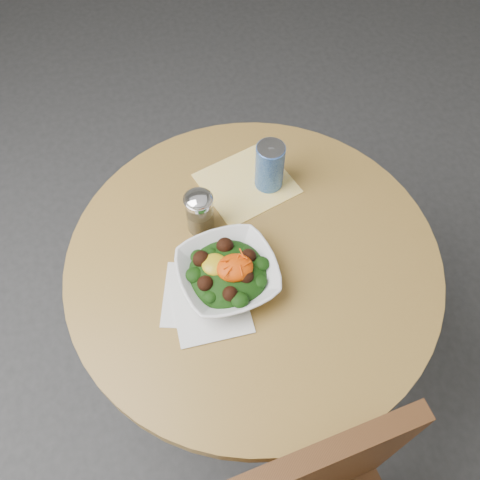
{
  "coord_description": "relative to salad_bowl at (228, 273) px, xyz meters",
  "views": [
    {
      "loc": [
        -0.18,
        -0.62,
        1.85
      ],
      "look_at": [
        -0.03,
        0.02,
        0.81
      ],
      "focal_mm": 40.0,
      "sensor_mm": 36.0,
      "label": 1
    }
  ],
  "objects": [
    {
      "name": "table",
      "position": [
        0.07,
        0.04,
        -0.23
      ],
      "size": [
        0.9,
        0.9,
        0.75
      ],
      "color": "black",
      "rests_on": "ground"
    },
    {
      "name": "beverage_can",
      "position": [
        0.16,
        0.26,
        0.04
      ],
      "size": [
        0.07,
        0.07,
        0.14
      ],
      "color": "navy",
      "rests_on": "table"
    },
    {
      "name": "fork",
      "position": [
        -0.04,
        0.02,
        -0.03
      ],
      "size": [
        0.03,
        0.2,
        0.0
      ],
      "color": "black",
      "rests_on": "table"
    },
    {
      "name": "spice_shaker",
      "position": [
        -0.03,
        0.16,
        0.03
      ],
      "size": [
        0.07,
        0.07,
        0.13
      ],
      "color": "silver",
      "rests_on": "table"
    },
    {
      "name": "ground",
      "position": [
        0.07,
        0.04,
        -0.78
      ],
      "size": [
        6.0,
        6.0,
        0.0
      ],
      "primitive_type": "plane",
      "color": "#2F3032",
      "rests_on": "ground"
    },
    {
      "name": "salad_bowl",
      "position": [
        0.0,
        0.0,
        0.0
      ],
      "size": [
        0.25,
        0.25,
        0.08
      ],
      "color": "white",
      "rests_on": "table"
    },
    {
      "name": "paper_napkins",
      "position": [
        -0.06,
        -0.04,
        -0.03
      ],
      "size": [
        0.21,
        0.22,
        0.0
      ],
      "color": "silver",
      "rests_on": "table"
    },
    {
      "name": "cloth_napkin",
      "position": [
        0.11,
        0.27,
        -0.03
      ],
      "size": [
        0.27,
        0.26,
        0.0
      ],
      "primitive_type": "cube",
      "rotation": [
        0.0,
        0.0,
        0.32
      ],
      "color": "yellow",
      "rests_on": "table"
    }
  ]
}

